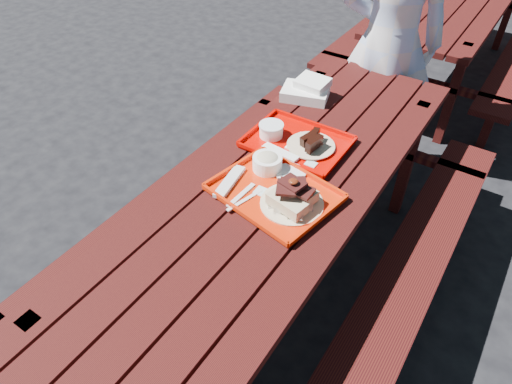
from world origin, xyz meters
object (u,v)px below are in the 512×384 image
far_tray (295,141)px  person (388,44)px  picnic_table_far (454,17)px  near_tray (278,186)px  picnic_table_near (275,217)px

far_tray → person: bearing=88.4°
picnic_table_far → near_tray: 2.85m
person → far_tray: bearing=65.5°
picnic_table_near → near_tray: (0.03, -0.04, 0.22)m
near_tray → person: size_ratio=0.30×
picnic_table_near → picnic_table_far: 2.80m
picnic_table_near → far_tray: 0.36m
far_tray → person: size_ratio=0.26×
far_tray → near_tray: bearing=-72.0°
far_tray → picnic_table_near: bearing=-75.3°
picnic_table_far → far_tray: 2.53m
picnic_table_near → person: 1.34m
person → picnic_table_near: bearing=69.1°
picnic_table_near → far_tray: size_ratio=5.40×
picnic_table_near → far_tray: far_tray is taller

